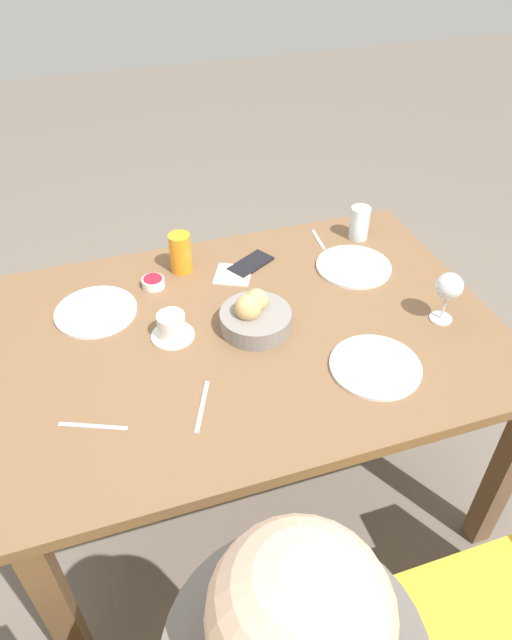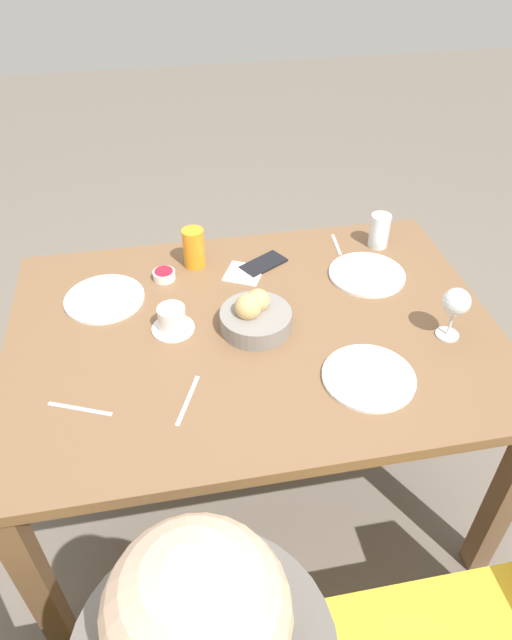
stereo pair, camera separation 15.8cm
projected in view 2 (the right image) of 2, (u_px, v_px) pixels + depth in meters
The scene contains 16 objects.
ground_plane at pixel (254, 477), 2.07m from camera, with size 10.00×10.00×0.00m, color #6B6056.
dining_table at pixel (254, 350), 1.66m from camera, with size 1.37×0.97×0.72m.
bread_basket at pixel (255, 317), 1.58m from camera, with size 0.20×0.20×0.11m.
plate_near_left at pixel (367, 274), 1.80m from camera, with size 0.24×0.24×0.01m.
plate_near_right at pixel (105, 299), 1.70m from camera, with size 0.24×0.24×0.01m.
plate_far_center at pixel (369, 377), 1.45m from camera, with size 0.24×0.24×0.01m.
juice_glass at pixel (194, 248), 1.80m from camera, with size 0.07×0.07×0.13m.
water_tumbler at pixel (379, 231), 1.90m from camera, with size 0.07×0.07×0.11m.
wine_glass at pixel (456, 304), 1.51m from camera, with size 0.08×0.08×0.16m.
coffee_cup at pixel (172, 320), 1.58m from camera, with size 0.12×0.12×0.08m.
jam_bowl_berry at pixel (164, 275), 1.78m from camera, with size 0.07×0.07×0.03m.
fork_silver at pixel (188, 400), 1.40m from camera, with size 0.08×0.16×0.00m.
knife_silver at pixel (80, 409), 1.38m from camera, with size 0.16×0.07×0.00m.
spoon_coffee at pixel (336, 245), 1.94m from camera, with size 0.02×0.12×0.00m.
napkin at pixel (244, 273), 1.81m from camera, with size 0.15×0.15×0.00m.
cell_phone at pixel (263, 264), 1.84m from camera, with size 0.17×0.14×0.01m.
Camera 2 is at (0.22, 1.20, 1.77)m, focal length 32.00 mm.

